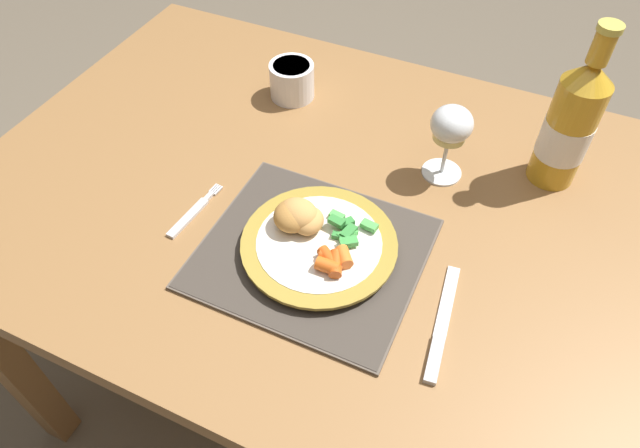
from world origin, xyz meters
TOP-DOWN VIEW (x-y plane):
  - ground_plane at (0.00, 0.00)m, footprint 6.00×6.00m
  - dining_table at (0.00, 0.00)m, footprint 1.33×0.86m
  - placemat at (-0.02, -0.13)m, footprint 0.33×0.30m
  - dinner_plate at (-0.01, -0.12)m, footprint 0.24×0.24m
  - breaded_croquettes at (-0.06, -0.11)m, footprint 0.08×0.07m
  - green_beans_pile at (0.02, -0.09)m, footprint 0.08×0.07m
  - glazed_carrots at (0.03, -0.15)m, footprint 0.06×0.06m
  - fork at (-0.23, -0.14)m, footprint 0.03×0.13m
  - table_knife at (0.20, -0.18)m, footprint 0.04×0.20m
  - wine_glass at (0.11, 0.13)m, footprint 0.07×0.07m
  - bottle at (0.28, 0.20)m, footprint 0.08×0.08m
  - drinking_cup at (-0.23, 0.22)m, footprint 0.09×0.09m

SIDE VIEW (x-z plane):
  - ground_plane at x=0.00m, z-range 0.00..0.00m
  - dining_table at x=0.00m, z-range 0.28..1.02m
  - fork at x=-0.23m, z-range 0.74..0.75m
  - table_knife at x=0.20m, z-range 0.74..0.75m
  - placemat at x=-0.02m, z-range 0.74..0.75m
  - dinner_plate at x=-0.01m, z-range 0.75..0.77m
  - green_beans_pile at x=0.02m, z-range 0.76..0.78m
  - glazed_carrots at x=0.03m, z-range 0.77..0.79m
  - drinking_cup at x=-0.23m, z-range 0.74..0.81m
  - breaded_croquettes at x=-0.06m, z-range 0.76..0.81m
  - wine_glass at x=0.11m, z-range 0.77..0.91m
  - bottle at x=0.28m, z-range 0.71..0.99m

